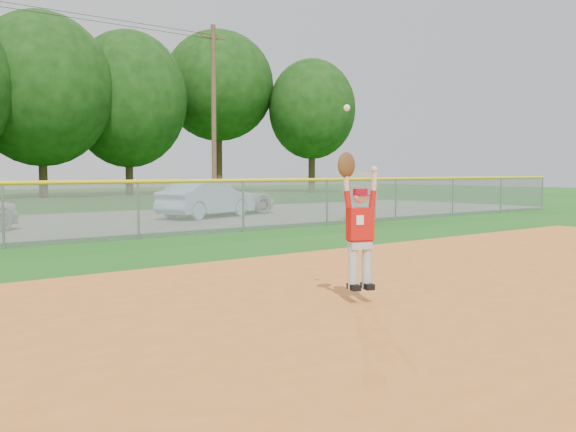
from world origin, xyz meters
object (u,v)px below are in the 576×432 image
object	(u,v)px
ballplayer	(358,222)
car_white_b	(224,198)
car_blue	(207,199)
sponsor_sign	(363,188)

from	to	relation	value
ballplayer	car_white_b	bearing A→B (deg)	62.13
car_blue	ballplayer	distance (m)	16.28
car_white_b	sponsor_sign	bearing A→B (deg)	-158.86
car_blue	sponsor_sign	size ratio (longest dim) A/B	2.18
car_blue	ballplayer	size ratio (longest dim) A/B	1.74
car_blue	sponsor_sign	world-z (taller)	sponsor_sign
car_white_b	ballplayer	world-z (taller)	ballplayer
sponsor_sign	ballplayer	size ratio (longest dim) A/B	0.80
car_blue	car_white_b	world-z (taller)	car_blue
sponsor_sign	car_white_b	bearing A→B (deg)	111.98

